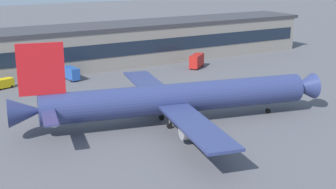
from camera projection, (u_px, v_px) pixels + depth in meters
ground_plane at (172, 121)px, 95.45m from camera, size 600.00×600.00×0.00m
terminal_building at (74, 48)px, 141.60m from camera, size 167.84×18.59×12.75m
airliner at (174, 99)px, 92.76m from camera, size 63.40×54.50×17.64m
stair_truck at (71, 73)px, 128.87m from camera, size 2.98×6.21×3.55m
crew_van at (3, 83)px, 119.90m from camera, size 5.63×3.79×2.55m
catering_truck at (197, 60)px, 143.91m from camera, size 7.25×6.52×4.15m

